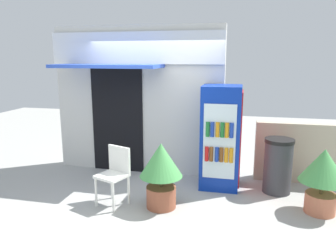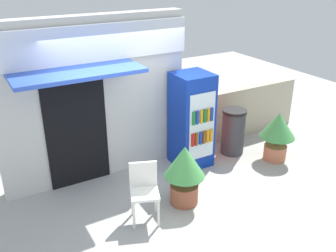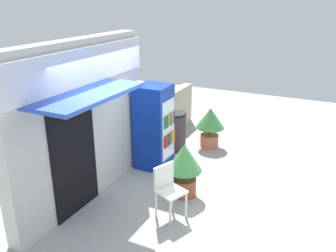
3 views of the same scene
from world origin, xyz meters
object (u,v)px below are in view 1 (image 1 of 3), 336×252
Objects in this scene: drink_cooler at (221,137)px; potted_plant_near_shop at (161,169)px; plastic_chair at (115,171)px; potted_plant_curbside at (323,173)px; trash_bin at (278,166)px.

drink_cooler is 1.77× the size of potted_plant_near_shop.
potted_plant_near_shop is at bearing 2.28° from plastic_chair.
trash_bin is (-0.54, 0.63, -0.14)m from potted_plant_curbside.
potted_plant_curbside is at bearing 6.92° from plastic_chair.
plastic_chair is 0.89× the size of potted_plant_near_shop.
drink_cooler is at bearing 51.97° from potted_plant_near_shop.
potted_plant_near_shop is 2.31m from potted_plant_curbside.
potted_plant_near_shop is 1.04× the size of potted_plant_curbside.
potted_plant_near_shop is (-0.80, -1.02, -0.28)m from drink_cooler.
trash_bin is at bearing 22.13° from plastic_chair.
drink_cooler reaches higher than potted_plant_curbside.
potted_plant_near_shop is 1.08× the size of trash_bin.
plastic_chair is 0.97× the size of trash_bin.
potted_plant_near_shop is at bearing -128.03° from drink_cooler.
drink_cooler is 1.33m from potted_plant_near_shop.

